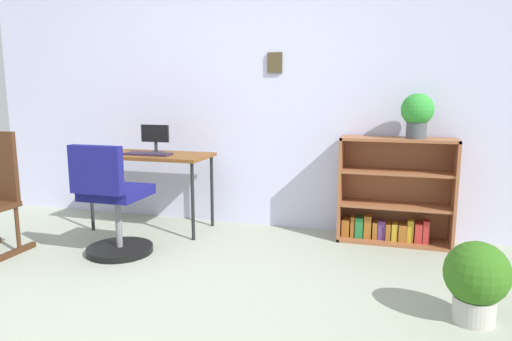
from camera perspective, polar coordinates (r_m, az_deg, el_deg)
The scene contains 9 objects.
ground_plane at distance 2.84m, azimuth -18.18°, elevation -17.52°, with size 6.24×6.24×0.00m, color #99A08D.
wall_back at distance 4.45m, azimuth -3.10°, elevation 9.80°, with size 5.20×0.12×2.56m.
desk at distance 4.36m, azimuth -12.83°, elevation 1.27°, with size 1.09×0.52×0.71m.
monitor at distance 4.36m, azimuth -12.34°, elevation 3.82°, with size 0.27×0.18×0.26m.
keyboard at distance 4.27m, azimuth -13.21°, elevation 2.01°, with size 0.43×0.15×0.02m, color #2B1F34.
office_chair at distance 3.75m, azimuth -17.28°, elevation -4.38°, with size 0.52×0.55×0.89m.
bookshelf_low at distance 4.11m, azimuth 16.69°, elevation -3.05°, with size 0.94×0.30×0.90m.
potted_plant_on_shelf at distance 3.96m, azimuth 19.33°, elevation 6.74°, with size 0.26×0.26×0.36m.
potted_plant_floor at distance 2.89m, azimuth 25.60°, elevation -11.96°, with size 0.35×0.35×0.46m.
Camera 1 is at (1.48, -2.05, 1.28)m, focal length 32.34 mm.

